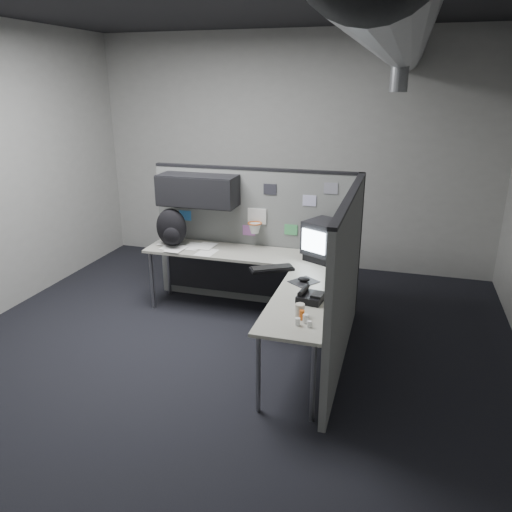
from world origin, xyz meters
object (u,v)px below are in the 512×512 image
(backpack, at_px, (171,228))
(monitor, at_px, (325,240))
(keyboard, at_px, (272,269))
(phone, at_px, (310,297))
(desk, at_px, (260,273))

(backpack, bearing_deg, monitor, -4.14)
(keyboard, relative_size, phone, 1.79)
(phone, bearing_deg, keyboard, 146.91)
(keyboard, bearing_deg, desk, 147.77)
(monitor, xyz_separation_m, keyboard, (-0.45, -0.47, -0.20))
(desk, height_order, monitor, monitor)
(keyboard, relative_size, backpack, 1.03)
(monitor, xyz_separation_m, phone, (0.06, -1.10, -0.18))
(monitor, height_order, phone, monitor)
(desk, xyz_separation_m, keyboard, (0.18, -0.19, 0.14))
(phone, height_order, backpack, backpack)
(desk, xyz_separation_m, monitor, (0.63, 0.28, 0.34))
(monitor, relative_size, backpack, 1.13)
(desk, relative_size, keyboard, 5.05)
(monitor, xyz_separation_m, backpack, (-1.76, -0.04, -0.00))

